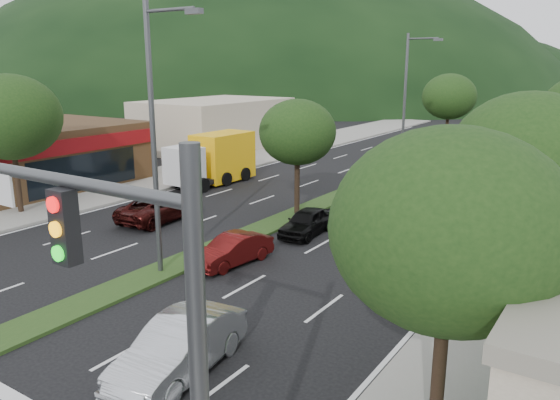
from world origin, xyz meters
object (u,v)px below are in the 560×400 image
Objects in this scene: tree_med_near at (297,132)px; traffic_signal at (108,307)px; streetlight_mid at (408,96)px; streetlight_near at (157,129)px; car_queue_d at (421,187)px; car_queue_a at (306,222)px; tree_r_b at (528,159)px; car_queue_b at (401,206)px; tree_med_far at (449,97)px; motorhome at (524,165)px; box_truck at (215,160)px; car_queue_c at (232,250)px; tree_l_a at (10,117)px; suv_maroon at (159,208)px; tree_r_a at (450,230)px; sedan_silver at (179,348)px.

traffic_signal is at bearing -65.20° from tree_med_near.
streetlight_near is at bearing -90.00° from streetlight_mid.
car_queue_a is at bearing -95.74° from car_queue_d.
traffic_signal is 18.62m from car_queue_a.
tree_r_b reaches higher than tree_med_near.
car_queue_a is 5.69m from car_queue_b.
motorhome is (9.00, -13.87, -3.23)m from tree_med_far.
traffic_signal reaches higher than box_truck.
streetlight_near is 5.69m from car_queue_c.
box_truck is (-9.06, -11.14, -4.01)m from streetlight_mid.
tree_r_b is 0.96× the size of tree_l_a.
box_truck is (-13.11, -3.44, 0.88)m from car_queue_d.
car_queue_a is 0.76× the size of car_queue_b.
car_queue_a is (7.55, 2.10, -0.04)m from suv_maroon.
car_queue_b is at bearing 80.00° from car_queue_c.
tree_r_b is 24.09m from streetlight_mid.
streetlight_near is (-11.79, 4.00, 0.76)m from tree_r_a.
tree_l_a reaches higher than box_truck.
traffic_signal is at bearing -75.67° from streetlight_mid.
tree_r_a is at bearing -13.76° from tree_l_a.
streetlight_near is 9.05m from car_queue_a.
tree_med_far is at bearing 101.22° from traffic_signal.
tree_l_a reaches higher than tree_med_far.
streetlight_mid reaches higher than box_truck.
suv_maroon is at bearing -168.75° from car_queue_a.
streetlight_mid is at bearing 101.44° from car_queue_c.
box_truck is (-11.04, 6.56, 0.95)m from car_queue_a.
motorhome is (21.50, 20.13, -3.40)m from tree_l_a.
tree_med_far is 1.90× the size of car_queue_a.
tree_l_a is at bearing -152.38° from car_queue_b.
sedan_silver reaches higher than suv_maroon.
car_queue_b is at bearing 100.72° from traffic_signal.
sedan_silver is at bearing -82.24° from tree_med_far.
streetlight_mid is at bearing 92.37° from sedan_silver.
motorhome reaches higher than suv_maroon.
tree_r_b reaches higher than suv_maroon.
streetlight_mid reaches higher than traffic_signal.
tree_l_a is at bearing 20.17° from suv_maroon.
car_queue_c is (1.71, -7.70, -3.83)m from tree_med_near.
streetlight_near reaches higher than tree_med_near.
streetlight_near reaches higher than box_truck.
tree_med_far is 31.56m from suv_maroon.
traffic_signal is 1.92× the size of car_queue_a.
tree_r_b is at bearing 45.85° from sedan_silver.
tree_r_b is at bearing 77.63° from traffic_signal.
sedan_silver is at bearing -69.38° from tree_med_near.
box_truck is 19.68m from motorhome.
tree_l_a is 0.72× the size of streetlight_mid.
car_queue_d is (-7.74, 21.30, -4.13)m from tree_r_a.
streetlight_mid reaches higher than tree_r_b.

